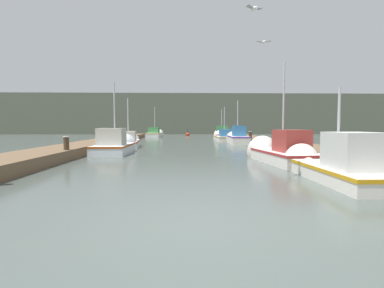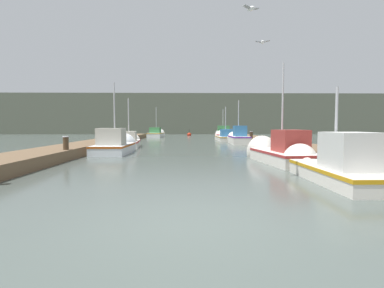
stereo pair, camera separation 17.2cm
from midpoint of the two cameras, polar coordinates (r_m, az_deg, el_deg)
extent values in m
plane|color=#47514C|center=(5.20, 1.27, -14.85)|extent=(200.00, 200.00, 0.00)
cube|color=brown|center=(21.93, -18.30, -0.22)|extent=(2.34, 40.00, 0.49)
cube|color=brown|center=(22.06, 16.86, -0.17)|extent=(2.34, 40.00, 0.49)
cube|color=#565B4C|center=(61.90, -1.07, 5.52)|extent=(120.00, 16.00, 7.38)
cube|color=silver|center=(9.64, 26.81, -5.24)|extent=(1.51, 4.00, 0.45)
cube|color=orange|center=(9.61, 26.84, -4.26)|extent=(1.54, 4.03, 0.10)
cone|color=silver|center=(11.87, 21.10, -3.49)|extent=(1.43, 1.00, 1.43)
cube|color=silver|center=(9.12, 28.42, -1.17)|extent=(1.16, 1.46, 1.00)
cylinder|color=#B2B2B7|center=(9.80, 26.21, 3.04)|extent=(0.08, 0.08, 2.31)
cube|color=silver|center=(13.58, 17.57, -2.37)|extent=(2.14, 4.23, 0.53)
cube|color=#A62D2D|center=(13.57, 17.58, -1.50)|extent=(2.17, 4.26, 0.10)
cone|color=silver|center=(15.80, 13.95, -1.49)|extent=(1.73, 0.90, 1.66)
cube|color=#99332D|center=(13.07, 18.55, 0.56)|extent=(1.24, 1.57, 0.92)
cylinder|color=#B2B2B7|center=(13.82, 17.21, 6.86)|extent=(0.08, 0.08, 3.86)
cube|color=silver|center=(17.82, -14.41, -0.92)|extent=(1.81, 3.97, 0.54)
cube|color=#A74610|center=(17.80, -14.42, -0.24)|extent=(1.84, 4.00, 0.10)
cone|color=silver|center=(20.11, -12.85, -0.39)|extent=(1.70, 0.77, 1.70)
cube|color=#B2AD9E|center=(17.29, -14.83, 1.39)|extent=(1.40, 1.40, 0.93)
cylinder|color=#B2B2B7|center=(18.06, -14.30, 5.67)|extent=(0.08, 0.08, 3.57)
cube|color=silver|center=(22.66, -11.80, 0.02)|extent=(1.89, 4.18, 0.50)
cube|color=#A22828|center=(22.65, -11.81, 0.50)|extent=(1.92, 4.21, 0.10)
cone|color=silver|center=(25.07, -11.28, 0.36)|extent=(1.52, 0.91, 1.45)
cube|color=#B2AD9E|center=(22.13, -11.94, 1.49)|extent=(1.33, 1.51, 0.70)
cylinder|color=#B2B2B7|center=(22.93, -11.79, 4.63)|extent=(0.08, 0.08, 3.15)
cube|color=silver|center=(26.55, 9.09, 0.78)|extent=(1.55, 4.08, 0.70)
cube|color=#682BA4|center=(26.54, 9.10, 1.40)|extent=(1.58, 4.11, 0.10)
cone|color=silver|center=(29.06, 8.33, 1.03)|extent=(1.39, 1.08, 1.37)
cube|color=#2D6699|center=(26.02, 9.28, 2.48)|extent=(1.05, 1.61, 0.90)
cylinder|color=#B2B2B7|center=(26.82, 9.04, 4.89)|extent=(0.08, 0.08, 3.13)
cube|color=silver|center=(32.07, 6.62, 1.07)|extent=(1.84, 4.31, 0.46)
cube|color=#AC7F27|center=(32.07, 6.62, 1.38)|extent=(1.87, 4.34, 0.10)
cone|color=silver|center=(34.63, 5.96, 1.26)|extent=(1.69, 0.92, 1.67)
cube|color=#2D6699|center=(31.52, 6.78, 2.14)|extent=(1.25, 1.51, 0.76)
cylinder|color=#B2B2B7|center=(32.36, 6.56, 4.27)|extent=(0.08, 0.08, 3.13)
cube|color=silver|center=(36.77, 6.07, 1.50)|extent=(2.04, 4.96, 0.59)
cube|color=red|center=(36.76, 6.07, 1.87)|extent=(2.07, 4.99, 0.10)
cone|color=silver|center=(39.77, 5.77, 1.66)|extent=(1.73, 1.25, 1.67)
cube|color=#387A42|center=(36.14, 6.14, 2.71)|extent=(1.46, 1.61, 0.98)
cylinder|color=#B2B2B7|center=(37.11, 6.05, 4.31)|extent=(0.08, 0.08, 3.03)
cube|color=silver|center=(40.72, -6.76, 1.71)|extent=(2.01, 4.10, 0.61)
cube|color=#BF8C29|center=(40.72, -6.77, 2.06)|extent=(2.05, 4.13, 0.10)
cone|color=silver|center=(43.14, -6.21, 1.82)|extent=(1.70, 1.05, 1.63)
cube|color=#387A42|center=(40.22, -6.89, 2.64)|extent=(1.47, 1.48, 0.72)
cylinder|color=#B2B2B7|center=(41.00, -6.71, 4.58)|extent=(0.08, 0.08, 3.48)
cylinder|color=#473523|center=(15.13, -22.57, -0.83)|extent=(0.25, 0.25, 1.09)
cylinder|color=silver|center=(15.10, -22.63, 1.30)|extent=(0.29, 0.29, 0.04)
cylinder|color=#473523|center=(27.07, 11.39, 1.18)|extent=(0.27, 0.27, 1.05)
cylinder|color=silver|center=(27.05, 11.41, 2.34)|extent=(0.31, 0.31, 0.04)
sphere|color=red|center=(46.46, -0.43, 1.80)|extent=(0.62, 0.62, 0.62)
cylinder|color=black|center=(46.45, -0.43, 2.50)|extent=(0.06, 0.06, 0.50)
ellipsoid|color=white|center=(9.72, 11.70, 23.93)|extent=(0.26, 0.31, 0.12)
cube|color=gray|center=(9.81, 12.36, 23.85)|extent=(0.30, 0.24, 0.07)
cube|color=gray|center=(9.64, 11.04, 24.24)|extent=(0.30, 0.24, 0.07)
ellipsoid|color=white|center=(12.51, 13.68, 18.33)|extent=(0.19, 0.30, 0.12)
cube|color=gray|center=(12.53, 14.34, 18.40)|extent=(0.29, 0.17, 0.07)
cube|color=gray|center=(12.51, 13.02, 18.44)|extent=(0.29, 0.17, 0.07)
camera|label=1|loc=(0.09, -89.74, 0.02)|focal=28.00mm
camera|label=2|loc=(0.09, 90.26, -0.02)|focal=28.00mm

